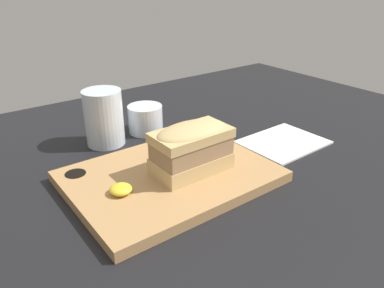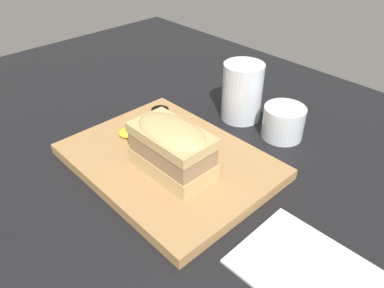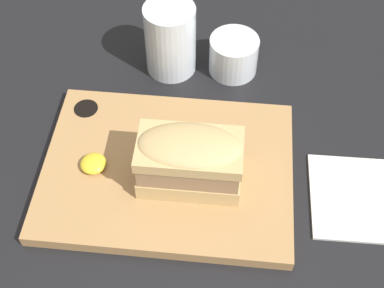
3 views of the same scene
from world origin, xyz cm
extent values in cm
cube|color=black|center=(0.00, 0.00, 1.00)|extent=(145.53, 94.09, 2.00)
cube|color=tan|center=(-4.15, -5.95, 2.92)|extent=(33.54, 25.22, 1.84)
cylinder|color=black|center=(-17.39, 3.13, 3.43)|extent=(3.53, 3.53, 0.92)
cube|color=tan|center=(-0.95, -7.75, 5.21)|extent=(13.20, 7.40, 2.73)
cube|color=#9E7A56|center=(-0.95, -7.75, 8.10)|extent=(12.67, 7.11, 3.05)
cube|color=tan|center=(-0.95, -7.75, 10.45)|extent=(13.20, 7.40, 1.64)
ellipsoid|color=tan|center=(-0.95, -7.75, 11.13)|extent=(12.93, 7.26, 2.46)
ellipsoid|color=yellow|center=(-13.99, -6.97, 4.54)|extent=(3.50, 3.50, 1.40)
cylinder|color=silver|center=(-6.28, 14.95, 7.73)|extent=(7.86, 7.86, 11.46)
cylinder|color=silver|center=(-6.28, 14.95, 4.78)|extent=(6.92, 6.92, 5.16)
cylinder|color=silver|center=(3.55, 15.36, 5.02)|extent=(7.65, 7.65, 6.04)
cylinder|color=#33050F|center=(3.55, 15.36, 4.30)|extent=(6.88, 6.88, 4.20)
cube|color=white|center=(23.41, -7.36, 2.20)|extent=(16.75, 13.39, 0.40)
camera|label=1|loc=(-34.65, -52.72, 35.33)|focal=35.00mm
camera|label=2|loc=(34.64, -37.26, 41.04)|focal=35.00mm
camera|label=3|loc=(3.27, -46.85, 62.67)|focal=50.00mm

